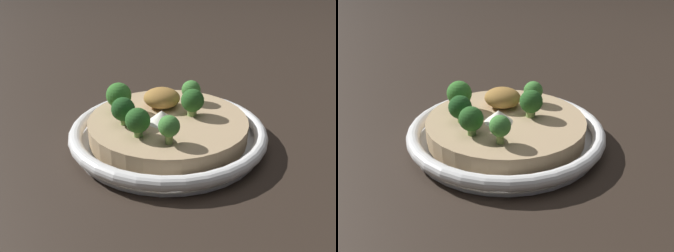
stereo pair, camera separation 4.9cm
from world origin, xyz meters
The scene contains 10 objects.
ground_plane centered at (0.00, 0.00, 0.00)m, with size 6.00×6.00×0.00m, color #2D231C.
risotto_bowl centered at (0.00, 0.00, 0.02)m, with size 0.29×0.29×0.04m.
cheese_sprinkle centered at (0.01, 0.02, 0.05)m, with size 0.04×0.04×0.02m.
crispy_onion_garnish centered at (0.01, -0.04, 0.05)m, with size 0.06×0.05×0.03m.
broccoli_front_right centered at (0.07, -0.02, 0.06)m, with size 0.04×0.04×0.05m.
broccoli_front centered at (-0.03, -0.06, 0.06)m, with size 0.03×0.03×0.04m.
broccoli_right centered at (0.06, 0.03, 0.06)m, with size 0.03×0.03×0.04m.
broccoli_back centered at (-0.01, 0.08, 0.06)m, with size 0.03×0.03×0.04m.
broccoli_front_left centered at (-0.04, -0.01, 0.06)m, with size 0.03×0.03×0.04m.
broccoli_back_right centered at (0.04, 0.06, 0.06)m, with size 0.03×0.03×0.04m.
Camera 1 is at (-0.02, 0.43, 0.24)m, focal length 35.00 mm.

